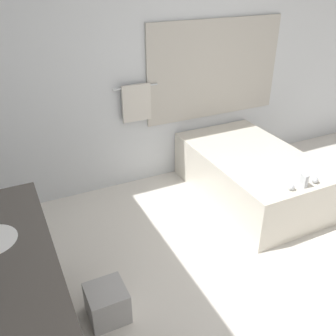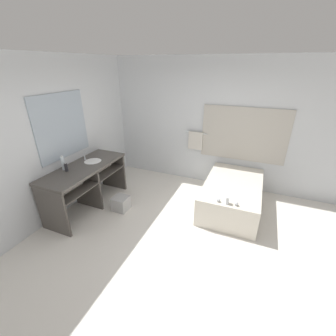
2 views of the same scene
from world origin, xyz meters
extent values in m
plane|color=silver|center=(0.00, 0.00, 0.00)|extent=(16.00, 16.00, 0.00)
cube|color=silver|center=(0.00, 2.23, 1.35)|extent=(7.40, 0.06, 2.70)
cube|color=#B7B2A8|center=(0.69, 2.19, 1.22)|extent=(1.70, 0.02, 1.10)
cylinder|color=silver|center=(-0.30, 2.16, 1.15)|extent=(0.50, 0.02, 0.02)
cube|color=beige|center=(-0.30, 2.15, 0.98)|extent=(0.32, 0.04, 0.40)
cube|color=silver|center=(-2.23, 0.00, 1.35)|extent=(0.06, 7.40, 2.70)
cube|color=#A3B2C1|center=(-2.19, 0.32, 1.55)|extent=(0.02, 1.10, 1.10)
cube|color=#4C4742|center=(-1.86, 0.32, 0.83)|extent=(0.67, 1.67, 0.05)
cube|color=#4C4742|center=(-1.86, 0.32, 0.58)|extent=(0.63, 1.59, 0.02)
cylinder|color=white|center=(-1.86, 0.58, 0.79)|extent=(0.31, 0.31, 0.13)
cube|color=#4C4742|center=(-1.86, -0.49, 0.40)|extent=(0.61, 0.04, 0.80)
cube|color=#4C4742|center=(-1.86, 0.32, 0.40)|extent=(0.61, 0.04, 0.80)
cube|color=#4C4742|center=(-1.86, 1.14, 0.40)|extent=(0.61, 0.04, 0.80)
cylinder|color=beige|center=(-1.81, -0.09, 0.66)|extent=(0.13, 0.46, 0.13)
cylinder|color=beige|center=(-1.81, 0.74, 0.66)|extent=(0.13, 0.46, 0.13)
cylinder|color=silver|center=(-2.04, 0.58, 0.86)|extent=(0.04, 0.04, 0.02)
cylinder|color=silver|center=(-2.04, 0.58, 0.95)|extent=(0.02, 0.02, 0.16)
cube|color=silver|center=(-2.00, 0.58, 1.02)|extent=(0.07, 0.01, 0.01)
cube|color=silver|center=(0.69, 1.36, 0.26)|extent=(1.01, 1.67, 0.52)
ellipsoid|color=white|center=(0.69, 1.36, 0.37)|extent=(0.73, 1.20, 0.30)
cube|color=silver|center=(0.69, 0.62, 0.58)|extent=(0.04, 0.07, 0.12)
sphere|color=silver|center=(0.55, 0.62, 0.55)|extent=(0.06, 0.06, 0.06)
sphere|color=silver|center=(0.83, 0.62, 0.55)|extent=(0.06, 0.06, 0.06)
cylinder|color=white|center=(-2.06, 0.08, 0.97)|extent=(0.06, 0.06, 0.24)
cylinder|color=white|center=(-2.06, 0.08, 1.10)|extent=(0.03, 0.03, 0.02)
cylinder|color=#28282D|center=(-1.99, 0.06, 0.92)|extent=(0.06, 0.06, 0.14)
cylinder|color=silver|center=(-1.99, 0.06, 1.01)|extent=(0.02, 0.02, 0.03)
cube|color=#B2B2B2|center=(-1.23, 0.46, 0.13)|extent=(0.28, 0.28, 0.26)
camera|label=1|loc=(-1.66, -1.44, 2.30)|focal=40.00mm
camera|label=2|loc=(0.96, -2.50, 2.54)|focal=24.00mm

